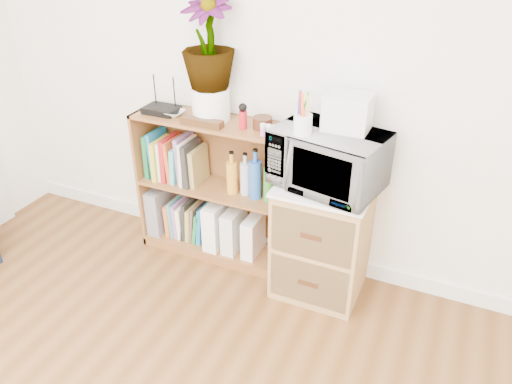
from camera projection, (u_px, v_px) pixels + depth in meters
The scene contains 21 objects.
skirting_board at pixel (272, 245), 3.39m from camera, with size 4.00×0.02×0.10m, color white.
bookshelf at pixel (214, 190), 3.19m from camera, with size 1.00×0.30×0.95m, color brown.
wicker_unit at pixel (322, 240), 2.92m from camera, with size 0.50×0.45×0.70m, color #9E7542.
microwave at pixel (328, 159), 2.65m from camera, with size 0.57×0.39×0.32m, color white.
pen_cup at pixel (303, 124), 2.52m from camera, with size 0.09×0.09×0.10m, color white.
small_appliance at pixel (348, 112), 2.56m from camera, with size 0.23×0.19×0.18m, color silver.
router at pixel (161, 110), 3.05m from camera, with size 0.21×0.14×0.04m, color black.
white_bowl at pixel (174, 113), 3.01m from camera, with size 0.13×0.13×0.03m, color silver.
plant_pot at pixel (211, 104), 2.92m from camera, with size 0.22×0.22×0.19m, color white.
potted_plant at pixel (208, 40), 2.74m from camera, with size 0.30×0.30×0.54m, color #35762F.
trinket_box at pixel (202, 122), 2.87m from camera, with size 0.26×0.06×0.04m, color #34210E.
kokeshi_doll at pixel (243, 120), 2.81m from camera, with size 0.05×0.05×0.10m, color #B0151E.
wooden_bowl at pixel (263, 123), 2.83m from camera, with size 0.11×0.11×0.07m, color #3D1E10.
paint_jars at pixel (268, 131), 2.72m from camera, with size 0.12×0.04×0.06m, color pink.
file_box at pixel (162, 208), 3.46m from camera, with size 0.10×0.26×0.32m, color gray.
magazine_holder_left at pixel (217, 223), 3.30m from camera, with size 0.10×0.25×0.32m, color white.
magazine_holder_mid at pixel (234, 229), 3.26m from camera, with size 0.09×0.23×0.29m, color silver.
magazine_holder_right at pixel (253, 236), 3.22m from camera, with size 0.08×0.21×0.27m, color white.
cookbooks at pixel (175, 159), 3.21m from camera, with size 0.37×0.20×0.31m.
liquor_bottles at pixel (264, 176), 2.98m from camera, with size 0.47×0.07×0.32m.
lower_books at pixel (189, 219), 3.40m from camera, with size 0.29×0.19×0.28m.
Camera 1 is at (1.03, -0.33, 2.04)m, focal length 35.00 mm.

